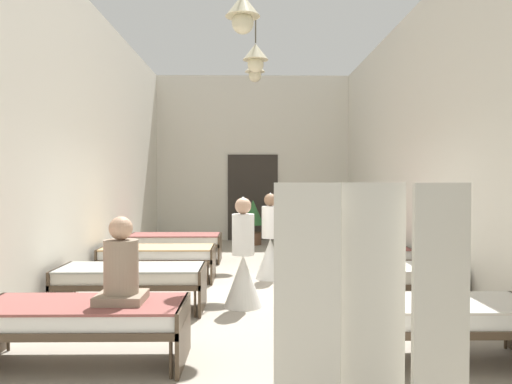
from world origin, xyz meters
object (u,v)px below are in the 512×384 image
bed_left_row_0 (83,317)px  bed_right_row_2 (351,254)px  patient_seated_primary (316,220)px  privacy_screen (373,318)px  bed_left_row_3 (175,241)px  nurse_mid_aisle (243,268)px  bed_right_row_3 (332,240)px  bed_right_row_0 (434,316)px  bed_left_row_1 (132,277)px  patient_seated_secondary (121,270)px  nurse_near_aisle (270,248)px  bed_left_row_2 (158,255)px  potted_plant (253,218)px  bed_right_row_1 (380,276)px

bed_left_row_0 → bed_right_row_2: size_ratio=1.00×
patient_seated_primary → privacy_screen: size_ratio=0.47×
bed_left_row_3 → privacy_screen: size_ratio=1.12×
nurse_mid_aisle → bed_right_row_3: bearing=-111.7°
bed_right_row_0 → privacy_screen: (-0.95, -1.52, 0.41)m
bed_left_row_1 → patient_seated_secondary: (0.35, -1.88, 0.43)m
bed_left_row_3 → nurse_near_aisle: bearing=-42.8°
bed_right_row_0 → bed_right_row_3: bearing=90.0°
bed_left_row_2 → patient_seated_secondary: 3.82m
bed_left_row_3 → patient_seated_secondary: (0.35, -5.68, 0.43)m
nurse_near_aisle → bed_right_row_2: bearing=62.2°
bed_left_row_1 → bed_right_row_2: 3.79m
bed_left_row_0 → bed_left_row_2: 3.80m
bed_right_row_3 → privacy_screen: 7.29m
patient_seated_secondary → potted_plant: 8.46m
bed_right_row_3 → nurse_near_aisle: nurse_near_aisle is taller
bed_left_row_2 → patient_seated_secondary: bearing=-84.7°
nurse_near_aisle → nurse_mid_aisle: bearing=-35.6°
bed_right_row_0 → patient_seated_primary: bearing=93.6°
bed_left_row_1 → bed_left_row_3: 3.80m
bed_right_row_2 → bed_right_row_3: same height
bed_right_row_3 → patient_seated_secondary: (-2.93, -5.68, 0.43)m
bed_right_row_0 → bed_left_row_3: 6.57m
bed_right_row_3 → patient_seated_secondary: size_ratio=2.37×
bed_left_row_1 → bed_left_row_3: bearing=90.0°
bed_left_row_0 → patient_seated_secondary: 0.55m
bed_left_row_2 → privacy_screen: bearing=-66.4°
bed_left_row_0 → bed_right_row_0: same height
bed_right_row_1 → nurse_near_aisle: bearing=124.0°
patient_seated_primary → potted_plant: 3.05m
bed_left_row_0 → bed_left_row_1: bearing=90.0°
nurse_near_aisle → patient_seated_primary: size_ratio=1.86×
bed_left_row_0 → bed_right_row_0: bearing=0.0°
bed_right_row_0 → potted_plant: (-1.63, 8.38, 0.25)m
bed_left_row_2 → bed_right_row_3: same height
bed_left_row_2 → bed_right_row_3: bearing=30.1°
bed_left_row_2 → patient_seated_primary: size_ratio=2.37×
bed_right_row_2 → bed_left_row_3: (-3.28, 1.90, 0.00)m
nurse_mid_aisle → patient_seated_primary: 3.87m
nurse_mid_aisle → privacy_screen: 3.69m
bed_right_row_1 → bed_left_row_1: bearing=180.0°
bed_left_row_0 → bed_left_row_2: (0.00, 3.80, 0.00)m
nurse_mid_aisle → bed_left_row_1: bearing=10.7°
nurse_near_aisle → patient_seated_secondary: (-1.56, -3.91, 0.34)m
bed_right_row_2 → potted_plant: 4.87m
nurse_near_aisle → patient_seated_secondary: nurse_near_aisle is taller
bed_left_row_3 → patient_seated_secondary: patient_seated_secondary is taller
bed_right_row_2 → privacy_screen: 5.42m
nurse_near_aisle → bed_right_row_3: bearing=120.0°
bed_right_row_2 → bed_right_row_1: bearing=-90.0°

